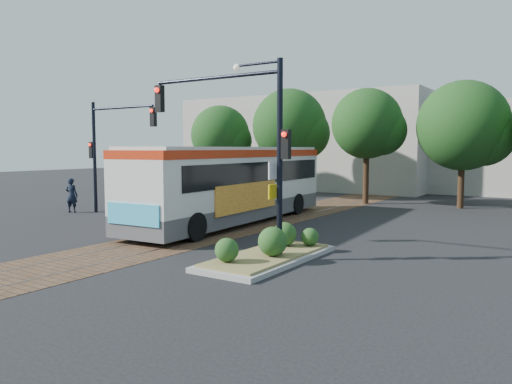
# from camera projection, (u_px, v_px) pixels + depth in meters

# --- Properties ---
(ground) EXTENTS (120.00, 120.00, 0.00)m
(ground) POSITION_uv_depth(u_px,v_px,m) (175.00, 240.00, 19.03)
(ground) COLOR black
(ground) RESTS_ON ground
(trackbed) EXTENTS (3.60, 40.00, 0.02)m
(trackbed) POSITION_uv_depth(u_px,v_px,m) (236.00, 226.00, 22.36)
(trackbed) COLOR brown
(trackbed) RESTS_ON ground
(tree_row) EXTENTS (26.40, 5.60, 7.67)m
(tree_row) POSITION_uv_depth(u_px,v_px,m) (365.00, 127.00, 31.62)
(tree_row) COLOR #382314
(tree_row) RESTS_ON ground
(warehouses) EXTENTS (40.00, 13.00, 8.00)m
(warehouses) POSITION_uv_depth(u_px,v_px,m) (398.00, 145.00, 42.93)
(warehouses) COLOR #ADA899
(warehouses) RESTS_ON ground
(city_bus) EXTENTS (3.63, 13.46, 3.56)m
(city_bus) POSITION_uv_depth(u_px,v_px,m) (234.00, 181.00, 23.37)
(city_bus) COLOR #4A4A4C
(city_bus) RESTS_ON ground
(traffic_island) EXTENTS (2.20, 5.20, 1.13)m
(traffic_island) POSITION_uv_depth(u_px,v_px,m) (270.00, 250.00, 15.62)
(traffic_island) COLOR gray
(traffic_island) RESTS_ON ground
(signal_pole_main) EXTENTS (5.49, 0.46, 6.00)m
(signal_pole_main) POSITION_uv_depth(u_px,v_px,m) (246.00, 128.00, 15.88)
(signal_pole_main) COLOR black
(signal_pole_main) RESTS_ON ground
(signal_pole_left) EXTENTS (4.99, 0.34, 6.00)m
(signal_pole_left) POSITION_uv_depth(u_px,v_px,m) (108.00, 141.00, 26.59)
(signal_pole_left) COLOR black
(signal_pole_left) RESTS_ON ground
(officer) EXTENTS (0.80, 0.67, 1.88)m
(officer) POSITION_uv_depth(u_px,v_px,m) (72.00, 195.00, 27.20)
(officer) COLOR black
(officer) RESTS_ON ground
(parked_car) EXTENTS (4.30, 2.01, 1.22)m
(parked_car) POSITION_uv_depth(u_px,v_px,m) (222.00, 192.00, 33.36)
(parked_car) COLOR black
(parked_car) RESTS_ON ground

